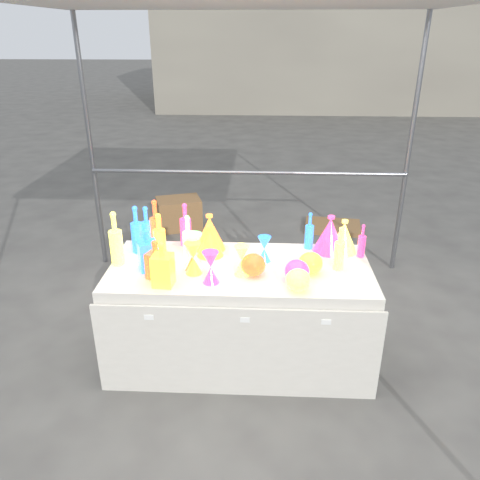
{
  "coord_description": "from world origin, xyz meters",
  "views": [
    {
      "loc": [
        0.13,
        -2.86,
        2.23
      ],
      "look_at": [
        0.0,
        0.0,
        0.95
      ],
      "focal_mm": 35.0,
      "sensor_mm": 36.0,
      "label": 1
    }
  ],
  "objects_px": {
    "display_table": "(240,313)",
    "lampshade_0": "(210,240)",
    "decanter_0": "(163,264)",
    "cardboard_box_closed": "(179,213)",
    "bottle_0": "(159,235)",
    "globe_0": "(311,264)",
    "hourglass_0": "(192,257)"
  },
  "relations": [
    {
      "from": "decanter_0",
      "to": "cardboard_box_closed",
      "type": "bearing_deg",
      "value": 102.81
    },
    {
      "from": "hourglass_0",
      "to": "globe_0",
      "type": "bearing_deg",
      "value": -0.49
    },
    {
      "from": "display_table",
      "to": "hourglass_0",
      "type": "relative_size",
      "value": 9.25
    },
    {
      "from": "display_table",
      "to": "bottle_0",
      "type": "bearing_deg",
      "value": 166.67
    },
    {
      "from": "cardboard_box_closed",
      "to": "decanter_0",
      "type": "xyz_separation_m",
      "value": [
        0.39,
        -2.74,
        0.71
      ]
    },
    {
      "from": "decanter_0",
      "to": "globe_0",
      "type": "xyz_separation_m",
      "value": [
        0.95,
        0.2,
        -0.08
      ]
    },
    {
      "from": "bottle_0",
      "to": "globe_0",
      "type": "height_order",
      "value": "bottle_0"
    },
    {
      "from": "display_table",
      "to": "globe_0",
      "type": "distance_m",
      "value": 0.65
    },
    {
      "from": "hourglass_0",
      "to": "globe_0",
      "type": "height_order",
      "value": "hourglass_0"
    },
    {
      "from": "display_table",
      "to": "hourglass_0",
      "type": "bearing_deg",
      "value": -170.47
    },
    {
      "from": "display_table",
      "to": "lampshade_0",
      "type": "relative_size",
      "value": 7.97
    },
    {
      "from": "cardboard_box_closed",
      "to": "bottle_0",
      "type": "relative_size",
      "value": 1.55
    },
    {
      "from": "display_table",
      "to": "globe_0",
      "type": "xyz_separation_m",
      "value": [
        0.47,
        -0.06,
        0.44
      ]
    },
    {
      "from": "cardboard_box_closed",
      "to": "globe_0",
      "type": "relative_size",
      "value": 3.17
    },
    {
      "from": "display_table",
      "to": "cardboard_box_closed",
      "type": "distance_m",
      "value": 2.63
    },
    {
      "from": "globe_0",
      "to": "lampshade_0",
      "type": "distance_m",
      "value": 0.74
    },
    {
      "from": "hourglass_0",
      "to": "cardboard_box_closed",
      "type": "bearing_deg",
      "value": 102.14
    },
    {
      "from": "hourglass_0",
      "to": "bottle_0",
      "type": "bearing_deg",
      "value": 143.26
    },
    {
      "from": "bottle_0",
      "to": "globe_0",
      "type": "distance_m",
      "value": 1.07
    },
    {
      "from": "bottle_0",
      "to": "globe_0",
      "type": "xyz_separation_m",
      "value": [
        1.05,
        -0.2,
        -0.1
      ]
    },
    {
      "from": "decanter_0",
      "to": "display_table",
      "type": "bearing_deg",
      "value": 33.81
    },
    {
      "from": "decanter_0",
      "to": "globe_0",
      "type": "bearing_deg",
      "value": 16.79
    },
    {
      "from": "bottle_0",
      "to": "decanter_0",
      "type": "bearing_deg",
      "value": -75.74
    },
    {
      "from": "display_table",
      "to": "lampshade_0",
      "type": "xyz_separation_m",
      "value": [
        -0.22,
        0.18,
        0.49
      ]
    },
    {
      "from": "display_table",
      "to": "cardboard_box_closed",
      "type": "xyz_separation_m",
      "value": [
        -0.87,
        2.48,
        -0.19
      ]
    },
    {
      "from": "cardboard_box_closed",
      "to": "bottle_0",
      "type": "xyz_separation_m",
      "value": [
        0.29,
        -2.34,
        0.73
      ]
    },
    {
      "from": "display_table",
      "to": "cardboard_box_closed",
      "type": "bearing_deg",
      "value": 109.25
    },
    {
      "from": "cardboard_box_closed",
      "to": "lampshade_0",
      "type": "xyz_separation_m",
      "value": [
        0.64,
        -2.3,
        0.68
      ]
    },
    {
      "from": "cardboard_box_closed",
      "to": "hourglass_0",
      "type": "relative_size",
      "value": 2.59
    },
    {
      "from": "globe_0",
      "to": "display_table",
      "type": "bearing_deg",
      "value": 172.7
    },
    {
      "from": "globe_0",
      "to": "lampshade_0",
      "type": "relative_size",
      "value": 0.71
    },
    {
      "from": "bottle_0",
      "to": "globe_0",
      "type": "bearing_deg",
      "value": -10.63
    }
  ]
}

